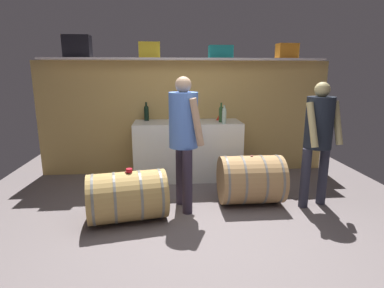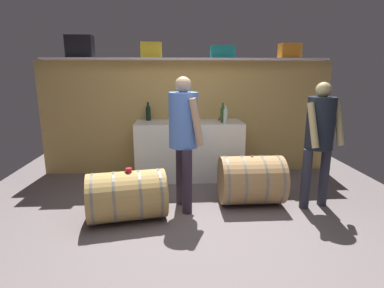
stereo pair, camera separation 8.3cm
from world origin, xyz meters
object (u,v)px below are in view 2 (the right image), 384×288
Objects in this scene: toolcase_orange at (290,51)px; red_funnel at (221,117)px; visitor_tasting at (320,133)px; wine_bottle_dark at (148,112)px; wine_barrel_far at (251,180)px; work_cabinet at (189,150)px; winemaker_pouring at (184,130)px; tasting_cup at (129,170)px; wine_bottle_clear at (226,115)px; wine_glass at (184,114)px; wine_barrel_near at (127,196)px; toolcase_black at (80,47)px; wine_bottle_green at (223,114)px; toolcase_teal at (223,52)px; toolcase_yellow at (151,50)px.

toolcase_orange is 3.00× the size of red_funnel.
wine_bottle_dark is at bearing -48.40° from visitor_tasting.
wine_bottle_dark is at bearing 138.90° from wine_barrel_far.
winemaker_pouring is (-0.12, -1.18, 0.56)m from work_cabinet.
toolcase_orange is 4.60× the size of tasting_cup.
toolcase_orange is 1.16× the size of wine_bottle_clear.
wine_barrel_near is (-0.74, -1.62, -0.75)m from wine_glass.
toolcase_black is at bearing 152.42° from wine_barrel_far.
wine_bottle_green reaches higher than work_cabinet.
toolcase_yellow is at bearing -178.48° from toolcase_teal.
wine_bottle_green is at bearing 34.99° from wine_barrel_near.
wine_bottle_dark is at bearing 177.41° from wine_glass.
visitor_tasting reaches higher than wine_glass.
toolcase_yellow reaches higher than toolcase_teal.
wine_bottle_green reaches higher than wine_barrel_far.
work_cabinet is at bearing -64.57° from wine_glass.
visitor_tasting is at bearing -11.19° from wine_barrel_far.
toolcase_teal reaches higher than wine_bottle_dark.
work_cabinet is at bearing 125.83° from wine_barrel_far.
wine_bottle_clear is 1.17m from winemaker_pouring.
toolcase_teal reaches higher than work_cabinet.
work_cabinet is at bearing 160.52° from winemaker_pouring.
wine_bottle_clear is 1.90× the size of wine_glass.
wine_bottle_green is (-1.13, -0.31, -0.98)m from toolcase_orange.
toolcase_yellow reaches higher than wine_glass.
toolcase_yellow is at bearing 83.57° from tasting_cup.
visitor_tasting is at bearing -96.17° from toolcase_orange.
wine_barrel_near is at bearing -101.24° from toolcase_yellow.
wine_bottle_clear is 1.16m from wine_barrel_far.
tasting_cup reaches higher than wine_barrel_near.
wine_barrel_near is at bearing -81.58° from winemaker_pouring.
winemaker_pouring is (0.66, 0.28, 0.41)m from tasting_cup.
toolcase_black is at bearing 168.72° from wine_bottle_clear.
wine_bottle_clear is 2.59× the size of red_funnel.
work_cabinet is 1.73× the size of wine_barrel_near.
visitor_tasting is at bearing -24.50° from toolcase_black.
toolcase_yellow reaches higher than visitor_tasting.
toolcase_black is at bearing 118.71° from tasting_cup.
work_cabinet is at bearing -175.17° from toolcase_orange.
toolcase_orange is at bearing -0.46° from toolcase_black.
wine_bottle_dark is 2.06m from wine_barrel_far.
wine_barrel_near is at bearing -119.18° from work_cabinet.
winemaker_pouring is (0.69, 0.28, 0.74)m from wine_barrel_near.
wine_barrel_near is at bearing -138.01° from wine_bottle_clear.
toolcase_black is 0.25× the size of visitor_tasting.
work_cabinet is 15.72× the size of red_funnel.
winemaker_pouring is at bearing -116.83° from red_funnel.
toolcase_black reaches higher than visitor_tasting.
winemaker_pouring is (-0.67, -1.32, 0.03)m from red_funnel.
toolcase_yellow is 0.20× the size of winemaker_pouring.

